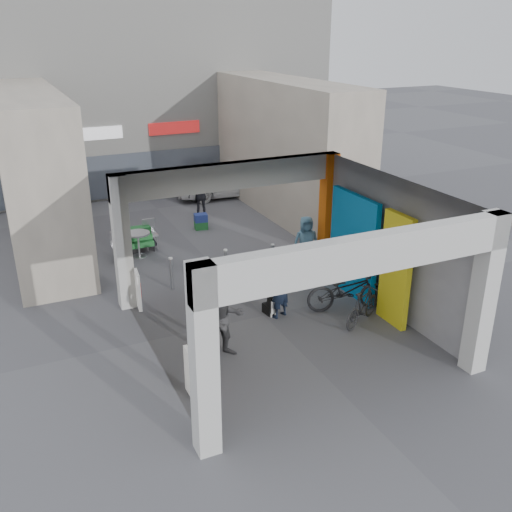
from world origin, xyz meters
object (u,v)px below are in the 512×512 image
man_crates (201,196)px  man_back_turned (224,319)px  man_elderly (306,243)px  bicycle_front (347,290)px  produce_stand (137,242)px  border_collie (271,305)px  white_van (225,179)px  man_with_dog (280,288)px  bicycle_rear (362,307)px  cafe_set (133,244)px

man_crates → man_back_turned: bearing=83.0°
man_back_turned → man_elderly: (4.05, 3.60, -0.11)m
man_crates → bicycle_front: bearing=104.6°
produce_stand → border_collie: (2.00, -5.75, -0.03)m
man_back_turned → white_van: (4.78, 11.87, -0.19)m
border_collie → produce_stand: bearing=101.0°
man_with_dog → bicycle_rear: (1.67, -1.16, -0.33)m
man_crates → produce_stand: bearing=49.3°
man_elderly → bicycle_front: 2.87m
produce_stand → man_elderly: (4.27, -3.48, 0.51)m
border_collie → man_with_dog: (0.15, -0.17, 0.51)m
bicycle_front → cafe_set: bearing=48.1°
man_elderly → man_crates: (-1.15, 6.05, 0.00)m
white_van → cafe_set: bearing=137.8°
produce_stand → man_elderly: bearing=-25.3°
man_elderly → cafe_set: bearing=158.8°
man_elderly → man_with_dog: bearing=-115.6°
border_collie → man_elderly: bearing=37.0°
produce_stand → man_elderly: size_ratio=0.71×
bicycle_front → man_back_turned: bearing=116.4°
man_elderly → bicycle_front: size_ratio=0.77×
man_back_turned → man_crates: bearing=71.9°
border_collie → man_crates: (1.12, 8.33, 0.54)m
man_back_turned → bicycle_front: size_ratio=0.88×
man_elderly → bicycle_front: (-0.39, -2.84, -0.26)m
bicycle_rear → white_van: white_van is taller
man_back_turned → bicycle_rear: bearing=-1.4°
produce_stand → man_with_dog: size_ratio=0.74×
border_collie → man_back_turned: (-1.78, -1.32, 0.65)m
cafe_set → border_collie: bearing=-68.6°
bicycle_front → bicycle_rear: 0.78m
man_with_dog → white_van: man_with_dog is taller
man_crates → man_elderly: bearing=110.5°
man_crates → bicycle_front: size_ratio=0.77×
border_collie → cafe_set: bearing=103.3°
man_with_dog → man_back_turned: size_ratio=0.84×
man_back_turned → man_elderly: man_back_turned is taller
man_with_dog → white_van: size_ratio=0.36×
bicycle_front → white_van: bearing=8.8°
cafe_set → bicycle_front: (4.07, -6.14, 0.21)m
border_collie → white_van: (2.99, 10.55, 0.47)m
border_collie → man_with_dog: bearing=-57.4°
man_with_dog → white_van: bearing=-124.4°
bicycle_rear → white_van: bearing=-32.6°
man_elderly → white_van: bearing=100.3°
border_collie → man_crates: bearing=74.2°
man_elderly → bicycle_front: man_elderly is taller
man_with_dog → bicycle_front: bearing=147.9°
man_with_dog → man_back_turned: 2.25m
man_elderly → white_van: size_ratio=0.37×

